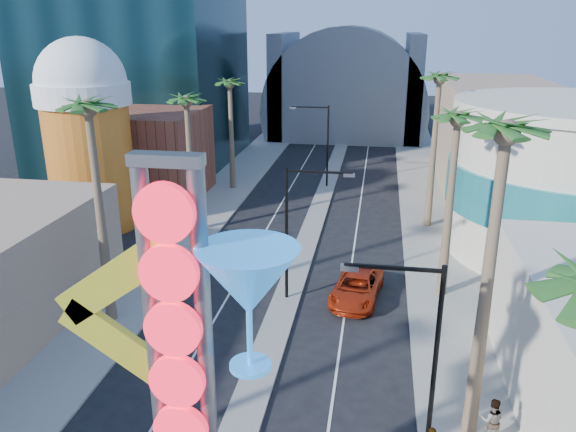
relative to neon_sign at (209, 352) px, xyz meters
The scene contains 20 objects.
sidewalk_west 34.43m from the neon_sign, 107.85° to the left, with size 5.00×100.00×0.15m, color gray.
sidewalk_east 33.97m from the neon_sign, 74.84° to the left, with size 5.00×100.00×0.15m, color gray.
median 35.79m from the neon_sign, 91.33° to the left, with size 1.60×84.00×0.15m, color gray.
brick_filler_west 39.01m from the neon_sign, 115.64° to the left, with size 10.00×10.00×8.00m, color brown.
filler_east 47.58m from the neon_sign, 71.37° to the left, with size 10.00×20.00×10.00m, color tan.
beer_mug 32.39m from the neon_sign, 123.38° to the left, with size 7.00×7.00×14.50m.
turquoise_building 32.10m from the neon_sign, 57.56° to the left, with size 16.60×16.60×10.60m.
canopy 69.11m from the neon_sign, 90.68° to the left, with size 22.00×16.00×22.00m.
neon_sign is the anchor object (origin of this frame).
streetlight_0 17.21m from the neon_sign, 90.90° to the left, with size 3.79×0.25×8.00m.
streetlight_1 41.13m from the neon_sign, 91.90° to the left, with size 3.79×0.25×8.00m.
streetlight_2 8.15m from the neon_sign, 40.46° to the left, with size 3.45×0.25×8.00m.
palm_1 16.70m from the neon_sign, 126.98° to the left, with size 2.40×2.40×12.70m.
palm_2 28.85m from the neon_sign, 109.95° to the left, with size 2.40×2.40×11.20m.
palm_3 40.31m from the neon_sign, 104.11° to the left, with size 2.40×2.40×11.20m.
palm_5 11.50m from the neon_sign, 40.70° to the left, with size 2.40×2.40×13.20m.
palm_6 20.89m from the neon_sign, 66.74° to the left, with size 2.40×2.40×11.70m.
palm_7 32.29m from the neon_sign, 75.23° to the left, with size 2.40×2.40×12.70m.
red_pickup 19.13m from the neon_sign, 79.68° to the left, with size 2.55×5.54×1.54m, color #A8270C.
pedestrian_b 12.68m from the neon_sign, 36.35° to the left, with size 0.90×0.70×1.85m, color gray.
Camera 1 is at (4.90, -9.17, 15.44)m, focal length 35.00 mm.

